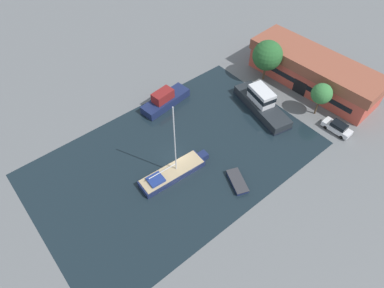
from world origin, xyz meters
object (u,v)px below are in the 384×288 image
(motor_cruiser, at_px, (262,103))
(cabin_boat, at_px, (165,100))
(sailboat_moored, at_px, (173,172))
(parked_car, at_px, (337,127))
(small_dinghy, at_px, (237,182))
(quay_tree_near_building, at_px, (322,94))
(warehouse_building, at_px, (314,71))
(quay_tree_by_water, at_px, (268,55))

(motor_cruiser, relative_size, cabin_boat, 1.35)
(sailboat_moored, distance_m, cabin_boat, 14.58)
(parked_car, height_order, small_dinghy, parked_car)
(quay_tree_near_building, relative_size, sailboat_moored, 0.47)
(parked_car, xyz_separation_m, cabin_boat, (-21.65, -16.69, 0.20))
(quay_tree_near_building, relative_size, motor_cruiser, 0.48)
(sailboat_moored, xyz_separation_m, motor_cruiser, (-1.54, 19.20, 0.73))
(motor_cruiser, bearing_deg, cabin_boat, 148.63)
(warehouse_building, bearing_deg, motor_cruiser, -99.46)
(sailboat_moored, height_order, cabin_boat, sailboat_moored)
(small_dinghy, bearing_deg, sailboat_moored, -26.20)
(quay_tree_near_building, relative_size, parked_car, 1.27)
(cabin_boat, bearing_deg, sailboat_moored, -39.37)
(quay_tree_near_building, xyz_separation_m, parked_car, (4.56, -0.74, -3.28))
(quay_tree_near_building, distance_m, quay_tree_by_water, 11.52)
(quay_tree_by_water, relative_size, parked_car, 1.64)
(cabin_boat, bearing_deg, quay_tree_near_building, 38.40)
(motor_cruiser, bearing_deg, sailboat_moored, -163.43)
(warehouse_building, relative_size, quay_tree_by_water, 3.13)
(quay_tree_by_water, bearing_deg, parked_car, -3.54)
(quay_tree_near_building, relative_size, quay_tree_by_water, 0.78)
(small_dinghy, bearing_deg, cabin_boat, -73.76)
(warehouse_building, xyz_separation_m, quay_tree_by_water, (-6.31, -5.21, 2.11))
(small_dinghy, xyz_separation_m, cabin_boat, (-18.90, 1.88, 0.74))
(sailboat_moored, xyz_separation_m, small_dinghy, (6.57, 5.89, -0.30))
(quay_tree_by_water, height_order, parked_car, quay_tree_by_water)
(motor_cruiser, bearing_deg, parked_car, -52.17)
(quay_tree_by_water, bearing_deg, warehouse_building, 39.56)
(motor_cruiser, distance_m, cabin_boat, 15.72)
(cabin_boat, bearing_deg, motor_cruiser, 39.49)
(quay_tree_near_building, height_order, small_dinghy, quay_tree_near_building)
(quay_tree_by_water, relative_size, sailboat_moored, 0.60)
(sailboat_moored, bearing_deg, motor_cruiser, 97.90)
(quay_tree_by_water, relative_size, motor_cruiser, 0.61)
(parked_car, xyz_separation_m, motor_cruiser, (-10.86, -5.26, 0.49))
(quay_tree_near_building, bearing_deg, sailboat_moored, -100.70)
(small_dinghy, bearing_deg, parked_car, -166.51)
(sailboat_moored, bearing_deg, quay_tree_near_building, 82.61)
(sailboat_moored, height_order, motor_cruiser, sailboat_moored)
(warehouse_building, bearing_deg, quay_tree_by_water, -144.31)
(sailboat_moored, bearing_deg, warehouse_building, 94.09)
(parked_car, bearing_deg, sailboat_moored, 156.52)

